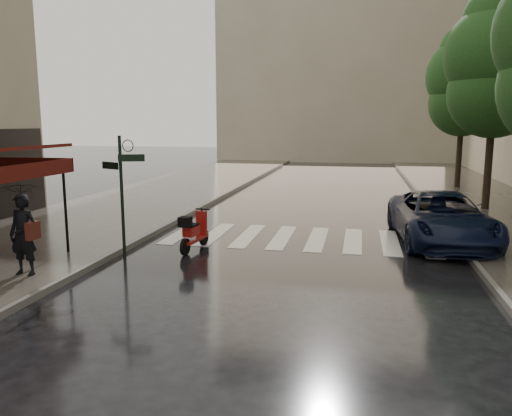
% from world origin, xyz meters
% --- Properties ---
extents(ground, '(120.00, 120.00, 0.00)m').
position_xyz_m(ground, '(0.00, 0.00, 0.00)').
color(ground, black).
rests_on(ground, ground).
extents(sidewalk_near, '(6.00, 60.00, 0.12)m').
position_xyz_m(sidewalk_near, '(-4.50, 12.00, 0.06)').
color(sidewalk_near, '#38332D').
rests_on(sidewalk_near, ground).
extents(sidewalk_far, '(5.50, 60.00, 0.12)m').
position_xyz_m(sidewalk_far, '(10.25, 12.00, 0.06)').
color(sidewalk_far, '#38332D').
rests_on(sidewalk_far, ground).
extents(curb_near, '(0.12, 60.00, 0.16)m').
position_xyz_m(curb_near, '(-1.45, 12.00, 0.07)').
color(curb_near, '#595651').
rests_on(curb_near, ground).
extents(curb_far, '(0.12, 60.00, 0.16)m').
position_xyz_m(curb_far, '(7.45, 12.00, 0.07)').
color(curb_far, '#595651').
rests_on(curb_far, ground).
extents(crosswalk, '(7.85, 3.20, 0.01)m').
position_xyz_m(crosswalk, '(2.98, 6.00, 0.01)').
color(crosswalk, silver).
rests_on(crosswalk, ground).
extents(signpost, '(1.17, 0.29, 3.10)m').
position_xyz_m(signpost, '(-1.19, 3.00, 1.83)').
color(signpost, black).
rests_on(signpost, ground).
extents(backdrop_building, '(22.00, 6.00, 20.00)m').
position_xyz_m(backdrop_building, '(3.00, 38.00, 10.00)').
color(backdrop_building, tan).
rests_on(backdrop_building, ground).
extents(tree_mid, '(3.80, 3.80, 8.34)m').
position_xyz_m(tree_mid, '(9.50, 12.00, 5.59)').
color(tree_mid, black).
rests_on(tree_mid, sidewalk_far).
extents(tree_far, '(3.80, 3.80, 8.16)m').
position_xyz_m(tree_far, '(9.70, 19.00, 5.46)').
color(tree_far, black).
rests_on(tree_far, sidewalk_far).
extents(pedestrian_with_umbrella, '(1.11, 1.13, 2.52)m').
position_xyz_m(pedestrian_with_umbrella, '(-2.43, 0.79, 1.79)').
color(pedestrian_with_umbrella, black).
rests_on(pedestrian_with_umbrella, sidewalk_near).
extents(scooter, '(0.51, 1.60, 1.06)m').
position_xyz_m(scooter, '(0.35, 3.98, 0.49)').
color(scooter, black).
rests_on(scooter, ground).
extents(parked_car, '(2.84, 5.38, 1.44)m').
position_xyz_m(parked_car, '(7.00, 6.28, 0.72)').
color(parked_car, black).
rests_on(parked_car, ground).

